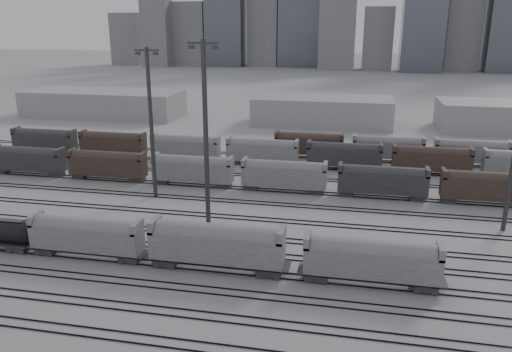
% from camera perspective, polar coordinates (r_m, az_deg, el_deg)
% --- Properties ---
extents(ground, '(900.00, 900.00, 0.00)m').
position_cam_1_polar(ground, '(62.70, -8.64, -10.59)').
color(ground, '#B8B8BD').
rests_on(ground, ground).
extents(tracks, '(220.00, 71.50, 0.16)m').
position_cam_1_polar(tracks, '(77.76, -4.26, -4.70)').
color(tracks, black).
rests_on(tracks, ground).
extents(hopper_car_a, '(14.72, 2.92, 5.26)m').
position_cam_1_polar(hopper_car_a, '(67.33, -18.81, -6.28)').
color(hopper_car_a, '#27272A').
rests_on(hopper_car_a, ground).
extents(hopper_car_b, '(16.46, 3.27, 5.89)m').
position_cam_1_polar(hopper_car_b, '(60.67, -4.53, -7.60)').
color(hopper_car_b, '#27272A').
rests_on(hopper_car_b, ground).
extents(hopper_car_c, '(15.34, 3.05, 5.49)m').
position_cam_1_polar(hopper_car_c, '(58.78, 13.07, -9.14)').
color(hopper_car_c, '#27272A').
rests_on(hopper_car_c, ground).
extents(light_mast_b, '(4.04, 0.65, 25.25)m').
position_cam_1_polar(light_mast_b, '(84.91, -11.91, 6.23)').
color(light_mast_b, '#373639').
rests_on(light_mast_b, ground).
extents(light_mast_c, '(4.30, 0.69, 26.90)m').
position_cam_1_polar(light_mast_c, '(70.22, -5.77, 4.98)').
color(light_mast_c, '#373639').
rests_on(light_mast_c, ground).
extents(bg_string_near, '(151.00, 3.00, 5.60)m').
position_cam_1_polar(bg_string_near, '(88.66, 3.23, -0.03)').
color(bg_string_near, gray).
rests_on(bg_string_near, ground).
extents(bg_string_mid, '(151.00, 3.00, 5.60)m').
position_cam_1_polar(bg_string_mid, '(103.24, 10.05, 2.22)').
color(bg_string_mid, '#27272A').
rests_on(bg_string_mid, ground).
extents(bg_string_far, '(66.00, 3.00, 5.60)m').
position_cam_1_polar(bg_string_far, '(112.04, 19.17, 2.70)').
color(bg_string_far, '#45332C').
rests_on(bg_string_far, ground).
extents(warehouse_left, '(50.00, 18.00, 8.00)m').
position_cam_1_polar(warehouse_left, '(169.10, -17.01, 7.95)').
color(warehouse_left, '#98999B').
rests_on(warehouse_left, ground).
extents(warehouse_mid, '(40.00, 18.00, 8.00)m').
position_cam_1_polar(warehouse_mid, '(149.28, 7.60, 7.41)').
color(warehouse_mid, '#98999B').
rests_on(warehouse_mid, ground).
extents(warehouse_right, '(35.00, 18.00, 8.00)m').
position_cam_1_polar(warehouse_right, '(154.21, 26.56, 6.06)').
color(warehouse_right, '#98999B').
rests_on(warehouse_right, ground).
extents(skyline, '(316.00, 22.40, 95.00)m').
position_cam_1_polar(skyline, '(332.00, 10.48, 17.92)').
color(skyline, gray).
rests_on(skyline, ground).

